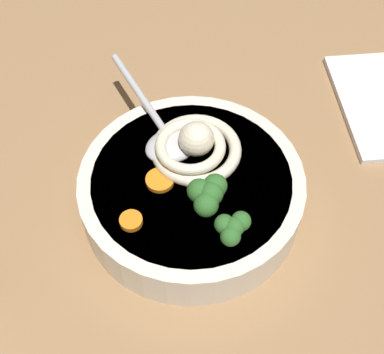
% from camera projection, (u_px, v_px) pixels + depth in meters
% --- Properties ---
extents(table_slab, '(1.33, 1.33, 0.04)m').
position_uv_depth(table_slab, '(217.00, 224.00, 0.57)').
color(table_slab, '#936D47').
rests_on(table_slab, ground).
extents(soup_bowl, '(0.23, 0.23, 0.05)m').
position_uv_depth(soup_bowl, '(192.00, 191.00, 0.54)').
color(soup_bowl, silver).
rests_on(soup_bowl, table_slab).
extents(noodle_pile, '(0.10, 0.10, 0.04)m').
position_uv_depth(noodle_pile, '(195.00, 146.00, 0.53)').
color(noodle_pile, beige).
rests_on(noodle_pile, soup_bowl).
extents(soup_spoon, '(0.13, 0.16, 0.02)m').
position_uv_depth(soup_spoon, '(167.00, 135.00, 0.55)').
color(soup_spoon, '#B7B7BC').
rests_on(soup_spoon, soup_bowl).
extents(broccoli_floret_left, '(0.05, 0.04, 0.04)m').
position_uv_depth(broccoli_floret_left, '(209.00, 194.00, 0.49)').
color(broccoli_floret_left, '#7A9E60').
rests_on(broccoli_floret_left, soup_bowl).
extents(broccoli_floret_beside_chili, '(0.04, 0.03, 0.03)m').
position_uv_depth(broccoli_floret_beside_chili, '(233.00, 227.00, 0.47)').
color(broccoli_floret_beside_chili, '#7A9E60').
rests_on(broccoli_floret_beside_chili, soup_bowl).
extents(carrot_slice_far, '(0.02, 0.02, 0.01)m').
position_uv_depth(carrot_slice_far, '(131.00, 221.00, 0.49)').
color(carrot_slice_far, orange).
rests_on(carrot_slice_far, soup_bowl).
extents(carrot_slice_right, '(0.03, 0.03, 0.01)m').
position_uv_depth(carrot_slice_right, '(160.00, 180.00, 0.52)').
color(carrot_slice_right, orange).
rests_on(carrot_slice_right, soup_bowl).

